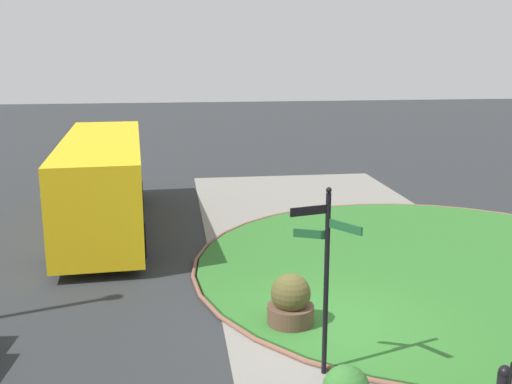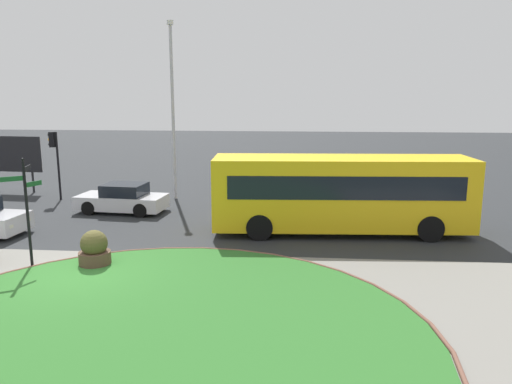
{
  "view_description": "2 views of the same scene",
  "coord_description": "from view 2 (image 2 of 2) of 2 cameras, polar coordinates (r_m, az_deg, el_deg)",
  "views": [
    {
      "loc": [
        -11.56,
        3.22,
        5.75
      ],
      "look_at": [
        3.56,
        1.11,
        2.19
      ],
      "focal_mm": 42.22,
      "sensor_mm": 36.0,
      "label": 1
    },
    {
      "loc": [
        6.55,
        -13.73,
        5.42
      ],
      "look_at": [
        5.13,
        2.62,
        2.17
      ],
      "focal_mm": 34.77,
      "sensor_mm": 36.0,
      "label": 2
    }
  ],
  "objects": [
    {
      "name": "ground",
      "position": [
        16.15,
        -19.56,
        -9.08
      ],
      "size": [
        120.0,
        120.0,
        0.0
      ],
      "primitive_type": "plane",
      "color": "#282B2D"
    },
    {
      "name": "signpost_directional",
      "position": [
        17.0,
        -24.91,
        -1.22
      ],
      "size": [
        0.87,
        1.13,
        3.51
      ],
      "color": "black",
      "rests_on": "ground"
    },
    {
      "name": "billboard_left",
      "position": [
        31.21,
        -27.32,
        3.85
      ],
      "size": [
        5.01,
        0.53,
        3.14
      ],
      "rotation": [
        0.0,
        0.0,
        -0.08
      ],
      "color": "black",
      "rests_on": "ground"
    },
    {
      "name": "bus_yellow",
      "position": [
        19.69,
        9.79,
        -0.07
      ],
      "size": [
        10.08,
        3.0,
        3.02
      ],
      "rotation": [
        0.0,
        0.0,
        0.06
      ],
      "color": "yellow",
      "rests_on": "ground"
    },
    {
      "name": "grass_kerb_ring",
      "position": [
        11.74,
        -12.54,
        -16.29
      ],
      "size": [
        13.39,
        13.39,
        0.11
      ],
      "primitive_type": "torus",
      "color": "brown",
      "rests_on": "ground"
    },
    {
      "name": "traffic_light_near",
      "position": [
        27.49,
        -22.18,
        4.48
      ],
      "size": [
        0.49,
        0.27,
        3.53
      ],
      "rotation": [
        0.0,
        0.0,
        3.18
      ],
      "color": "black",
      "rests_on": "ground"
    },
    {
      "name": "lamppost_tall",
      "position": [
        25.98,
        -9.56,
        9.68
      ],
      "size": [
        0.32,
        0.32,
        9.0
      ],
      "color": "#B7B7BC",
      "rests_on": "ground"
    },
    {
      "name": "sidewalk_paving",
      "position": [
        14.6,
        -22.61,
        -11.46
      ],
      "size": [
        32.0,
        8.28,
        0.02
      ],
      "primitive_type": "cube",
      "color": "gray",
      "rests_on": "ground"
    },
    {
      "name": "grass_island",
      "position": [
        11.74,
        -12.54,
        -16.31
      ],
      "size": [
        13.08,
        13.08,
        0.1
      ],
      "primitive_type": "cylinder",
      "color": "#2D6B28",
      "rests_on": "ground"
    },
    {
      "name": "planter_near_signpost",
      "position": [
        16.66,
        -18.09,
        -6.41
      ],
      "size": [
        1.0,
        1.0,
        1.2
      ],
      "color": "brown",
      "rests_on": "ground"
    },
    {
      "name": "car_trailing",
      "position": [
        23.87,
        -15.09,
        -0.78
      ],
      "size": [
        4.19,
        2.15,
        1.35
      ],
      "rotation": [
        0.0,
        0.0,
        3.05
      ],
      "color": "silver",
      "rests_on": "ground"
    }
  ]
}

